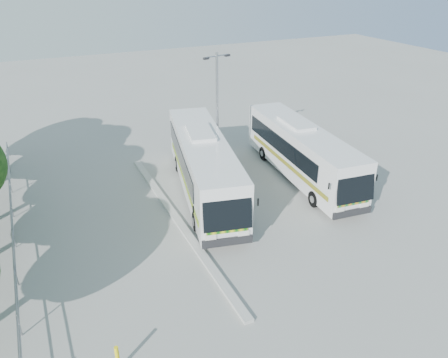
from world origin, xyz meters
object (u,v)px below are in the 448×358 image
coach_adjacent (302,151)px  bollard (118,358)px  coach_main (204,165)px  lamppost (217,110)px

coach_adjacent → bollard: coach_adjacent is taller
coach_main → coach_adjacent: 6.26m
coach_main → bollard: size_ratio=12.18×
coach_main → bollard: (-7.33, -10.14, -1.32)m
coach_main → bollard: coach_main is taller
coach_adjacent → lamppost: bearing=154.0°
coach_main → coach_adjacent: bearing=7.4°
lamppost → bollard: (-9.16, -12.32, -3.64)m
coach_adjacent → bollard: 16.67m
lamppost → bollard: 15.78m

